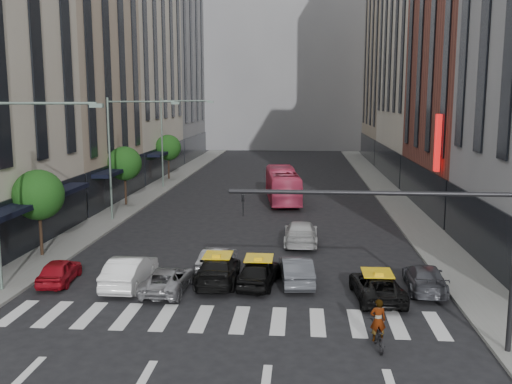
% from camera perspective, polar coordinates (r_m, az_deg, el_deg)
% --- Properties ---
extents(ground, '(160.00, 160.00, 0.00)m').
position_cam_1_polar(ground, '(22.90, -3.57, -13.98)').
color(ground, black).
rests_on(ground, ground).
extents(sidewalk_left, '(3.00, 96.00, 0.15)m').
position_cam_1_polar(sidewalk_left, '(53.61, -11.29, -0.52)').
color(sidewalk_left, slate).
rests_on(sidewalk_left, ground).
extents(sidewalk_right, '(3.00, 96.00, 0.15)m').
position_cam_1_polar(sidewalk_right, '(52.30, 13.75, -0.85)').
color(sidewalk_right, slate).
rests_on(sidewalk_right, ground).
extents(building_left_b, '(8.00, 16.00, 24.00)m').
position_cam_1_polar(building_left_b, '(52.85, -18.19, 12.05)').
color(building_left_b, tan).
rests_on(building_left_b, ground).
extents(building_left_c, '(8.00, 20.00, 36.00)m').
position_cam_1_polar(building_left_c, '(70.33, -12.61, 16.39)').
color(building_left_c, beige).
rests_on(building_left_c, ground).
extents(building_left_d, '(8.00, 18.00, 30.00)m').
position_cam_1_polar(building_left_d, '(88.33, -8.85, 13.05)').
color(building_left_d, gray).
rests_on(building_left_d, ground).
extents(building_right_b, '(8.00, 18.00, 26.00)m').
position_cam_1_polar(building_right_b, '(49.98, 21.31, 13.22)').
color(building_right_b, brown).
rests_on(building_right_b, ground).
extents(building_right_d, '(8.00, 18.00, 28.00)m').
position_cam_1_polar(building_right_d, '(87.09, 14.05, 12.28)').
color(building_right_d, tan).
rests_on(building_right_d, ground).
extents(building_far, '(30.00, 10.00, 36.00)m').
position_cam_1_polar(building_far, '(106.24, 2.93, 14.11)').
color(building_far, gray).
rests_on(building_far, ground).
extents(tree_near, '(2.88, 2.88, 4.95)m').
position_cam_1_polar(tree_near, '(34.62, -20.92, -0.28)').
color(tree_near, black).
rests_on(tree_near, sidewalk_left).
extents(tree_mid, '(2.88, 2.88, 4.95)m').
position_cam_1_polar(tree_mid, '(49.41, -13.01, 2.79)').
color(tree_mid, black).
rests_on(tree_mid, sidewalk_left).
extents(tree_far, '(2.88, 2.88, 4.95)m').
position_cam_1_polar(tree_far, '(64.77, -8.78, 4.41)').
color(tree_far, black).
rests_on(tree_far, sidewalk_left).
extents(streetlamp_near, '(5.38, 0.25, 9.00)m').
position_cam_1_polar(streetlamp_near, '(28.23, -23.14, 2.17)').
color(streetlamp_near, gray).
rests_on(streetlamp_near, sidewalk_left).
extents(streetlamp_mid, '(5.38, 0.25, 9.00)m').
position_cam_1_polar(streetlamp_mid, '(42.98, -13.27, 4.86)').
color(streetlamp_mid, gray).
rests_on(streetlamp_mid, sidewalk_left).
extents(streetlamp_far, '(5.38, 0.25, 9.00)m').
position_cam_1_polar(streetlamp_far, '(58.39, -8.49, 6.11)').
color(streetlamp_far, gray).
rests_on(streetlamp_far, sidewalk_left).
extents(traffic_signal, '(10.10, 0.20, 6.00)m').
position_cam_1_polar(traffic_signal, '(20.87, 17.34, -3.77)').
color(traffic_signal, black).
rests_on(traffic_signal, ground).
extents(liberty_sign, '(0.30, 0.70, 4.00)m').
position_cam_1_polar(liberty_sign, '(42.04, 17.71, 4.71)').
color(liberty_sign, red).
rests_on(liberty_sign, ground).
extents(car_red, '(1.81, 3.75, 1.23)m').
position_cam_1_polar(car_red, '(30.12, -19.07, -7.47)').
color(car_red, '#A00E1A').
rests_on(car_red, ground).
extents(car_white_front, '(1.69, 4.62, 1.51)m').
position_cam_1_polar(car_white_front, '(28.66, -12.50, -7.73)').
color(car_white_front, white).
rests_on(car_white_front, ground).
extents(car_silver, '(2.09, 4.26, 1.16)m').
position_cam_1_polar(car_silver, '(27.64, -8.81, -8.64)').
color(car_silver, gray).
rests_on(car_silver, ground).
extents(taxi_left, '(2.10, 4.90, 1.41)m').
position_cam_1_polar(taxi_left, '(28.53, -3.81, -7.72)').
color(taxi_left, black).
rests_on(taxi_left, ground).
extents(taxi_center, '(2.18, 4.25, 1.38)m').
position_cam_1_polar(taxi_center, '(28.05, 0.30, -8.02)').
color(taxi_center, black).
rests_on(taxi_center, ground).
extents(car_grey_mid, '(1.91, 4.35, 1.39)m').
position_cam_1_polar(car_grey_mid, '(28.47, 4.03, -7.77)').
color(car_grey_mid, '#474A50').
rests_on(car_grey_mid, ground).
extents(taxi_right, '(2.37, 4.56, 1.23)m').
position_cam_1_polar(taxi_right, '(26.85, 11.99, -9.21)').
color(taxi_right, black).
rests_on(taxi_right, ground).
extents(car_grey_curb, '(2.00, 4.39, 1.25)m').
position_cam_1_polar(car_grey_curb, '(28.58, 16.53, -8.23)').
color(car_grey_curb, '#44464D').
rests_on(car_grey_curb, ground).
extents(car_row2_left, '(1.79, 3.93, 1.25)m').
position_cam_1_polar(car_row2_left, '(30.61, -3.87, -6.69)').
color(car_row2_left, gray).
rests_on(car_row2_left, ground).
extents(car_row2_right, '(2.09, 5.07, 1.47)m').
position_cam_1_polar(car_row2_right, '(35.99, 4.50, -4.08)').
color(car_row2_right, silver).
rests_on(car_row2_right, ground).
extents(bus, '(3.59, 10.76, 2.94)m').
position_cam_1_polar(bus, '(50.74, 2.67, 0.70)').
color(bus, '#DF4169').
rests_on(bus, ground).
extents(motorcycle, '(0.79, 1.89, 0.97)m').
position_cam_1_polar(motorcycle, '(22.00, 12.05, -13.80)').
color(motorcycle, black).
rests_on(motorcycle, ground).
extents(rider, '(0.62, 0.43, 1.61)m').
position_cam_1_polar(rider, '(21.53, 12.17, -10.64)').
color(rider, gray).
rests_on(rider, motorcycle).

